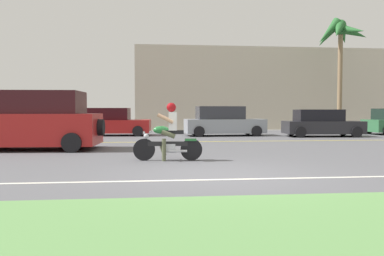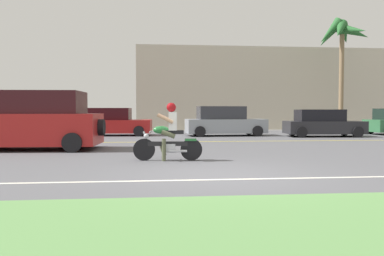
{
  "view_description": "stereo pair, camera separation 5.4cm",
  "coord_description": "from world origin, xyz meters",
  "px_view_note": "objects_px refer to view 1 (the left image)",
  "views": [
    {
      "loc": [
        -1.37,
        -7.87,
        1.34
      ],
      "look_at": [
        -0.28,
        2.59,
        0.87
      ],
      "focal_mm": 36.04,
      "sensor_mm": 36.0,
      "label": 1
    },
    {
      "loc": [
        -1.31,
        -7.88,
        1.34
      ],
      "look_at": [
        -0.28,
        2.59,
        0.87
      ],
      "focal_mm": 36.04,
      "sensor_mm": 36.0,
      "label": 2
    }
  ],
  "objects_px": {
    "suv_nearby": "(31,121)",
    "parked_car_2": "(223,122)",
    "parked_car_3": "(321,124)",
    "palm_tree_0": "(340,37)",
    "motorcyclist": "(168,136)",
    "parked_car_1": "(110,123)"
  },
  "relations": [
    {
      "from": "suv_nearby",
      "to": "parked_car_3",
      "type": "relative_size",
      "value": 1.21
    },
    {
      "from": "suv_nearby",
      "to": "parked_car_2",
      "type": "bearing_deg",
      "value": 40.03
    },
    {
      "from": "parked_car_1",
      "to": "parked_car_3",
      "type": "height_order",
      "value": "parked_car_1"
    },
    {
      "from": "suv_nearby",
      "to": "parked_car_1",
      "type": "relative_size",
      "value": 1.14
    },
    {
      "from": "parked_car_1",
      "to": "parked_car_2",
      "type": "bearing_deg",
      "value": -7.81
    },
    {
      "from": "parked_car_1",
      "to": "palm_tree_0",
      "type": "xyz_separation_m",
      "value": [
        14.53,
        2.76,
        5.47
      ]
    },
    {
      "from": "parked_car_1",
      "to": "motorcyclist",
      "type": "bearing_deg",
      "value": -76.03
    },
    {
      "from": "suv_nearby",
      "to": "parked_car_1",
      "type": "height_order",
      "value": "suv_nearby"
    },
    {
      "from": "motorcyclist",
      "to": "palm_tree_0",
      "type": "relative_size",
      "value": 0.25
    },
    {
      "from": "suv_nearby",
      "to": "palm_tree_0",
      "type": "bearing_deg",
      "value": 32.19
    },
    {
      "from": "parked_car_1",
      "to": "parked_car_3",
      "type": "relative_size",
      "value": 1.06
    },
    {
      "from": "motorcyclist",
      "to": "parked_car_3",
      "type": "distance_m",
      "value": 12.3
    },
    {
      "from": "parked_car_2",
      "to": "parked_car_3",
      "type": "distance_m",
      "value": 5.14
    },
    {
      "from": "parked_car_1",
      "to": "palm_tree_0",
      "type": "relative_size",
      "value": 0.59
    },
    {
      "from": "suv_nearby",
      "to": "parked_car_2",
      "type": "relative_size",
      "value": 1.14
    },
    {
      "from": "parked_car_1",
      "to": "palm_tree_0",
      "type": "bearing_deg",
      "value": 10.75
    },
    {
      "from": "motorcyclist",
      "to": "parked_car_1",
      "type": "height_order",
      "value": "motorcyclist"
    },
    {
      "from": "parked_car_2",
      "to": "palm_tree_0",
      "type": "distance_m",
      "value": 10.63
    },
    {
      "from": "parked_car_1",
      "to": "parked_car_3",
      "type": "bearing_deg",
      "value": -10.21
    },
    {
      "from": "parked_car_3",
      "to": "parked_car_2",
      "type": "bearing_deg",
      "value": 166.91
    },
    {
      "from": "parked_car_3",
      "to": "palm_tree_0",
      "type": "xyz_separation_m",
      "value": [
        3.39,
        4.76,
        5.5
      ]
    },
    {
      "from": "parked_car_3",
      "to": "palm_tree_0",
      "type": "relative_size",
      "value": 0.55
    }
  ]
}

